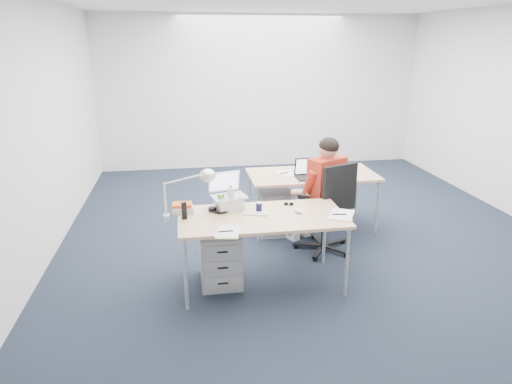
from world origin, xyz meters
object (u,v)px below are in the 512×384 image
water_bottle (231,196)px  desk_lamp (182,194)px  drawer_pedestal_near (220,257)px  sunglasses (289,204)px  wireless_keyboard (255,213)px  far_cup (329,166)px  computer_mouse (298,211)px  can_koozie (259,207)px  office_chair (326,226)px  seated_person (317,193)px  silver_laptop (229,192)px  book_stack (183,208)px  bear_figurine (221,202)px  cordless_phone (184,211)px  drawer_pedestal_far (274,211)px  dark_laptop (311,168)px  headphones (221,209)px  desk_near (262,220)px  desk_far (312,177)px

water_bottle → desk_lamp: bearing=-150.5°
drawer_pedestal_near → sunglasses: bearing=10.6°
wireless_keyboard → far_cup: bearing=66.2°
computer_mouse → sunglasses: computer_mouse is taller
computer_mouse → can_koozie: size_ratio=1.07×
office_chair → seated_person: bearing=91.1°
silver_laptop → book_stack: bearing=168.7°
bear_figurine → cordless_phone: (-0.36, -0.17, -0.00)m
computer_mouse → far_cup: 1.62m
seated_person → sunglasses: seated_person is taller
silver_laptop → desk_lamp: bearing=-167.5°
drawer_pedestal_far → water_bottle: size_ratio=2.34×
sunglasses → drawer_pedestal_far: bearing=102.0°
dark_laptop → office_chair: bearing=-85.2°
headphones → cordless_phone: 0.40m
water_bottle → wireless_keyboard: bearing=-47.1°
office_chair → computer_mouse: size_ratio=10.20×
water_bottle → drawer_pedestal_near: bearing=-127.3°
desk_near → office_chair: office_chair is taller
office_chair → silver_laptop: (-1.15, -0.39, 0.60)m
wireless_keyboard → far_cup: (1.19, 1.40, 0.05)m
desk_far → bear_figurine: bear_figurine is taller
drawer_pedestal_near → computer_mouse: computer_mouse is taller
headphones → bear_figurine: 0.07m
book_stack → far_cup: 2.25m
dark_laptop → desk_far: bearing=66.3°
drawer_pedestal_far → drawer_pedestal_near: bearing=-123.5°
cordless_phone → office_chair: bearing=3.5°
sunglasses → silver_laptop: bearing=-164.3°
can_koozie → sunglasses: can_koozie is taller
drawer_pedestal_near → wireless_keyboard: 0.58m
seated_person → bear_figurine: seated_person is taller
desk_far → cordless_phone: (-1.61, -1.30, 0.13)m
sunglasses → dark_laptop: dark_laptop is taller
can_koozie → seated_person: bearing=40.7°
can_koozie → bear_figurine: (-0.36, 0.08, 0.04)m
water_bottle → book_stack: (-0.48, -0.07, -0.07)m
drawer_pedestal_far → water_bottle: 1.33m
drawer_pedestal_far → cordless_phone: size_ratio=3.27×
seated_person → silver_laptop: size_ratio=3.76×
can_koozie → office_chair: bearing=30.7°
cordless_phone → far_cup: 2.35m
can_koozie → bear_figurine: size_ratio=0.57×
wireless_keyboard → far_cup: size_ratio=2.34×
dark_laptop → drawer_pedestal_near: bearing=-140.9°
office_chair → headphones: bearing=177.9°
book_stack → sunglasses: bearing=1.3°
office_chair → drawer_pedestal_far: office_chair is taller
headphones → desk_lamp: (-0.37, -0.18, 0.23)m
drawer_pedestal_near → desk_lamp: size_ratio=1.09×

